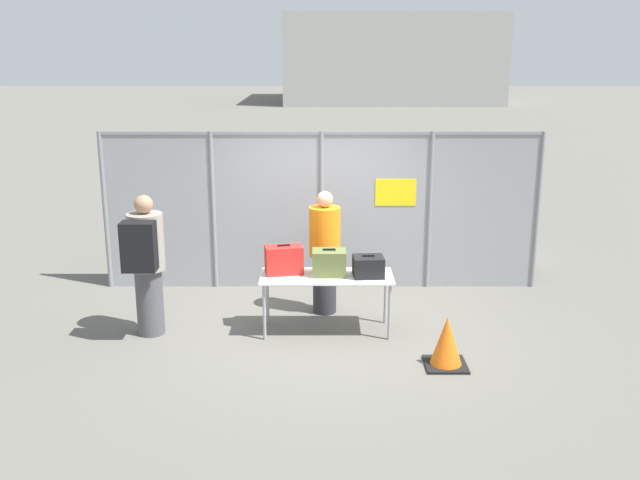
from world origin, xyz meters
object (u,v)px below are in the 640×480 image
(suitcase_black, at_px, (365,266))
(security_worker_near, at_px, (322,251))
(inspection_table, at_px, (324,280))
(traveler_hooded, at_px, (143,261))
(traffic_cone, at_px, (444,343))
(suitcase_red, at_px, (281,260))
(suitcase_olive, at_px, (326,263))
(utility_trailer, at_px, (436,235))

(suitcase_black, xyz_separation_m, security_worker_near, (-0.54, 0.73, -0.00))
(inspection_table, xyz_separation_m, traveler_hooded, (-2.24, -0.14, 0.30))
(traveler_hooded, bearing_deg, traffic_cone, 0.41)
(traffic_cone, bearing_deg, security_worker_near, 128.51)
(inspection_table, distance_m, suitcase_red, 0.60)
(suitcase_olive, distance_m, security_worker_near, 0.67)
(traveler_hooded, relative_size, utility_trailer, 0.49)
(security_worker_near, bearing_deg, suitcase_red, 37.45)
(inspection_table, bearing_deg, suitcase_black, -4.15)
(security_worker_near, height_order, traffic_cone, security_worker_near)
(suitcase_red, bearing_deg, traveler_hooded, -172.68)
(traffic_cone, bearing_deg, suitcase_black, 129.84)
(traveler_hooded, xyz_separation_m, utility_trailer, (4.19, 3.38, -0.57))
(traffic_cone, bearing_deg, traveler_hooded, 165.91)
(suitcase_red, distance_m, traffic_cone, 2.30)
(inspection_table, relative_size, suitcase_olive, 3.97)
(suitcase_olive, bearing_deg, traveler_hooded, -175.91)
(suitcase_black, height_order, traffic_cone, suitcase_black)
(security_worker_near, height_order, utility_trailer, security_worker_near)
(inspection_table, xyz_separation_m, security_worker_near, (-0.02, 0.69, 0.19))
(suitcase_olive, relative_size, utility_trailer, 0.11)
(security_worker_near, xyz_separation_m, utility_trailer, (1.97, 2.55, -0.46))
(suitcase_black, relative_size, utility_trailer, 0.11)
(inspection_table, xyz_separation_m, suitcase_red, (-0.54, 0.08, 0.25))
(inspection_table, height_order, utility_trailer, inspection_table)
(suitcase_olive, xyz_separation_m, traffic_cone, (1.33, -1.06, -0.63))
(suitcase_red, bearing_deg, security_worker_near, 49.59)
(suitcase_black, height_order, security_worker_near, security_worker_near)
(utility_trailer, bearing_deg, traveler_hooded, -141.11)
(inspection_table, distance_m, utility_trailer, 3.79)
(suitcase_red, bearing_deg, utility_trailer, 51.73)
(security_worker_near, bearing_deg, traveler_hooded, 8.38)
(security_worker_near, xyz_separation_m, traffic_cone, (1.38, -1.73, -0.60))
(suitcase_black, height_order, traveler_hooded, traveler_hooded)
(inspection_table, relative_size, suitcase_red, 3.29)
(suitcase_black, bearing_deg, suitcase_red, 173.67)
(utility_trailer, bearing_deg, inspection_table, -121.05)
(inspection_table, xyz_separation_m, utility_trailer, (1.95, 3.24, -0.27))
(inspection_table, relative_size, traffic_cone, 2.81)
(suitcase_black, xyz_separation_m, traveler_hooded, (-2.75, -0.10, 0.11))
(utility_trailer, distance_m, traffic_cone, 4.32)
(security_worker_near, relative_size, traffic_cone, 2.85)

